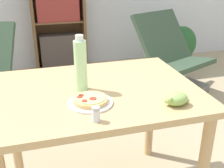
{
  "coord_description": "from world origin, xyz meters",
  "views": [
    {
      "loc": [
        -0.34,
        -1.38,
        1.4
      ],
      "look_at": [
        0.02,
        -0.13,
        0.84
      ],
      "focal_mm": 45.0,
      "sensor_mm": 36.0,
      "label": 1
    }
  ],
  "objects_px": {
    "grape_bunch": "(176,99)",
    "drink_bottle": "(81,65)",
    "potted_plant_floor": "(181,46)",
    "lounge_chair_far": "(172,68)",
    "pizza_on_plate": "(90,101)",
    "bookshelf": "(59,25)",
    "salt_shaker": "(96,114)"
  },
  "relations": [
    {
      "from": "grape_bunch",
      "to": "lounge_chair_far",
      "type": "height_order",
      "value": "lounge_chair_far"
    },
    {
      "from": "salt_shaker",
      "to": "drink_bottle",
      "type": "bearing_deg",
      "value": 90.33
    },
    {
      "from": "grape_bunch",
      "to": "drink_bottle",
      "type": "xyz_separation_m",
      "value": [
        -0.4,
        0.29,
        0.11
      ]
    },
    {
      "from": "grape_bunch",
      "to": "salt_shaker",
      "type": "height_order",
      "value": "salt_shaker"
    },
    {
      "from": "salt_shaker",
      "to": "lounge_chair_far",
      "type": "relative_size",
      "value": 0.07
    },
    {
      "from": "grape_bunch",
      "to": "potted_plant_floor",
      "type": "height_order",
      "value": "grape_bunch"
    },
    {
      "from": "bookshelf",
      "to": "potted_plant_floor",
      "type": "bearing_deg",
      "value": -12.88
    },
    {
      "from": "lounge_chair_far",
      "to": "bookshelf",
      "type": "distance_m",
      "value": 1.62
    },
    {
      "from": "drink_bottle",
      "to": "salt_shaker",
      "type": "bearing_deg",
      "value": -89.67
    },
    {
      "from": "grape_bunch",
      "to": "potted_plant_floor",
      "type": "relative_size",
      "value": 0.22
    },
    {
      "from": "potted_plant_floor",
      "to": "pizza_on_plate",
      "type": "bearing_deg",
      "value": -127.95
    },
    {
      "from": "lounge_chair_far",
      "to": "potted_plant_floor",
      "type": "xyz_separation_m",
      "value": [
        0.51,
        0.72,
        0.03
      ]
    },
    {
      "from": "pizza_on_plate",
      "to": "bookshelf",
      "type": "xyz_separation_m",
      "value": [
        0.11,
        2.65,
        -0.17
      ]
    },
    {
      "from": "lounge_chair_far",
      "to": "pizza_on_plate",
      "type": "bearing_deg",
      "value": -152.1
    },
    {
      "from": "grape_bunch",
      "to": "bookshelf",
      "type": "relative_size",
      "value": 0.1
    },
    {
      "from": "drink_bottle",
      "to": "potted_plant_floor",
      "type": "bearing_deg",
      "value": 49.65
    },
    {
      "from": "grape_bunch",
      "to": "potted_plant_floor",
      "type": "bearing_deg",
      "value": 59.98
    },
    {
      "from": "lounge_chair_far",
      "to": "grape_bunch",
      "type": "bearing_deg",
      "value": -140.51
    },
    {
      "from": "salt_shaker",
      "to": "lounge_chair_far",
      "type": "distance_m",
      "value": 2.2
    },
    {
      "from": "pizza_on_plate",
      "to": "grape_bunch",
      "type": "height_order",
      "value": "grape_bunch"
    },
    {
      "from": "pizza_on_plate",
      "to": "lounge_chair_far",
      "type": "relative_size",
      "value": 0.23
    },
    {
      "from": "drink_bottle",
      "to": "bookshelf",
      "type": "relative_size",
      "value": 0.22
    },
    {
      "from": "lounge_chair_far",
      "to": "bookshelf",
      "type": "bearing_deg",
      "value": 113.18
    },
    {
      "from": "pizza_on_plate",
      "to": "salt_shaker",
      "type": "xyz_separation_m",
      "value": [
        -0.01,
        -0.16,
        0.02
      ]
    },
    {
      "from": "salt_shaker",
      "to": "potted_plant_floor",
      "type": "xyz_separation_m",
      "value": [
        1.78,
        2.43,
        -0.5
      ]
    },
    {
      "from": "grape_bunch",
      "to": "drink_bottle",
      "type": "distance_m",
      "value": 0.51
    },
    {
      "from": "lounge_chair_far",
      "to": "potted_plant_floor",
      "type": "bearing_deg",
      "value": 31.63
    },
    {
      "from": "drink_bottle",
      "to": "grape_bunch",
      "type": "bearing_deg",
      "value": -36.28
    },
    {
      "from": "salt_shaker",
      "to": "potted_plant_floor",
      "type": "height_order",
      "value": "salt_shaker"
    },
    {
      "from": "pizza_on_plate",
      "to": "potted_plant_floor",
      "type": "xyz_separation_m",
      "value": [
        1.77,
        2.27,
        -0.48
      ]
    },
    {
      "from": "potted_plant_floor",
      "to": "grape_bunch",
      "type": "bearing_deg",
      "value": -120.02
    },
    {
      "from": "pizza_on_plate",
      "to": "salt_shaker",
      "type": "height_order",
      "value": "salt_shaker"
    }
  ]
}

